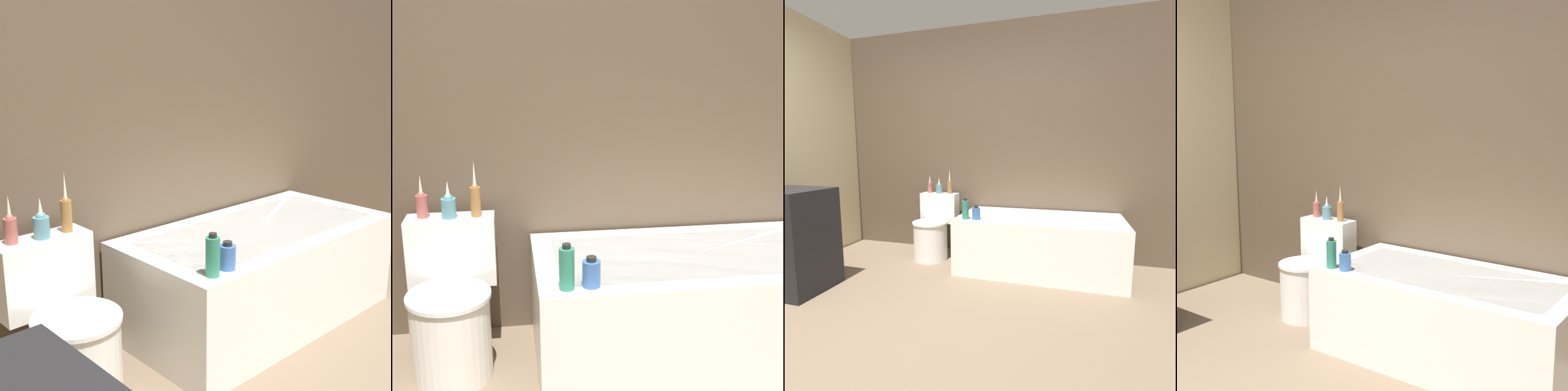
# 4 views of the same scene
# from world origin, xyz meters

# --- Properties ---
(ground_plane) EXTENTS (12.00, 12.00, 0.00)m
(ground_plane) POSITION_xyz_m (0.00, 0.00, 0.00)
(ground_plane) COLOR brown
(wall_back_tiled) EXTENTS (6.40, 0.06, 2.60)m
(wall_back_tiled) POSITION_xyz_m (0.00, 2.09, 1.30)
(wall_back_tiled) COLOR brown
(wall_back_tiled) RESTS_ON ground_plane
(bathtub) EXTENTS (1.59, 0.79, 0.55)m
(bathtub) POSITION_xyz_m (0.76, 1.64, 0.28)
(bathtub) COLOR white
(bathtub) RESTS_ON ground
(toilet) EXTENTS (0.43, 0.55, 0.71)m
(toilet) POSITION_xyz_m (-0.44, 1.71, 0.31)
(toilet) COLOR white
(toilet) RESTS_ON ground
(vanity_counter) EXTENTS (0.71, 0.51, 0.88)m
(vanity_counter) POSITION_xyz_m (-1.31, 0.61, 0.44)
(vanity_counter) COLOR black
(vanity_counter) RESTS_ON ground
(vase_gold) EXTENTS (0.06, 0.06, 0.22)m
(vase_gold) POSITION_xyz_m (-0.57, 1.91, 0.78)
(vase_gold) COLOR #994C47
(vase_gold) RESTS_ON toilet
(vase_silver) EXTENTS (0.07, 0.07, 0.19)m
(vase_silver) POSITION_xyz_m (-0.44, 1.89, 0.78)
(vase_silver) COLOR teal
(vase_silver) RESTS_ON toilet
(vase_bronze) EXTENTS (0.05, 0.05, 0.28)m
(vase_bronze) POSITION_xyz_m (-0.31, 1.89, 0.80)
(vase_bronze) COLOR olive
(vase_bronze) RESTS_ON toilet
(shampoo_bottle_tall) EXTENTS (0.06, 0.06, 0.20)m
(shampoo_bottle_tall) POSITION_xyz_m (0.08, 1.33, 0.65)
(shampoo_bottle_tall) COLOR #267259
(shampoo_bottle_tall) RESTS_ON bathtub
(shampoo_bottle_short) EXTENTS (0.08, 0.08, 0.13)m
(shampoo_bottle_short) POSITION_xyz_m (0.19, 1.34, 0.61)
(shampoo_bottle_short) COLOR #335999
(shampoo_bottle_short) RESTS_ON bathtub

